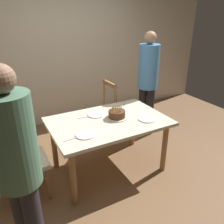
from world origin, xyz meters
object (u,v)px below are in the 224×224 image
person_guest (148,79)px  chair_spindle_back (101,113)px  plate_far_side (96,115)px  chair_upholstered (16,158)px  birthday_cake (117,114)px  plate_near_celebrant (85,135)px  person_celebrant (18,165)px  plate_near_guest (147,119)px  dining_table (109,127)px

person_guest → chair_spindle_back: bearing=165.4°
plate_far_side → chair_upholstered: chair_upholstered is taller
birthday_cake → chair_spindle_back: (0.15, 0.79, -0.32)m
chair_spindle_back → person_guest: person_guest is taller
plate_far_side → plate_near_celebrant: bearing=-127.2°
plate_far_side → birthday_cake: bearing=-46.4°
birthday_cake → person_celebrant: person_celebrant is taller
plate_near_guest → plate_far_side: bearing=139.8°
plate_near_celebrant → person_guest: bearing=29.6°
dining_table → person_guest: (1.03, 0.60, 0.34)m
birthday_cake → chair_spindle_back: bearing=79.1°
chair_spindle_back → person_celebrant: 2.18m
plate_near_guest → person_guest: (0.60, 0.81, 0.24)m
chair_upholstered → person_celebrant: (-0.03, -0.79, 0.43)m
plate_near_guest → chair_upholstered: chair_upholstered is taller
plate_near_celebrant → plate_far_side: same height
dining_table → chair_upholstered: size_ratio=1.52×
plate_far_side → chair_spindle_back: chair_spindle_back is taller
chair_spindle_back → chair_upholstered: bearing=-150.3°
plate_near_celebrant → chair_upholstered: size_ratio=0.23×
chair_spindle_back → person_guest: bearing=-14.6°
chair_spindle_back → chair_upholstered: size_ratio=1.00×
plate_near_celebrant → chair_upholstered: (-0.71, 0.22, -0.20)m
plate_near_guest → chair_spindle_back: size_ratio=0.23×
plate_near_celebrant → person_celebrant: (-0.74, -0.57, 0.23)m
plate_near_guest → chair_spindle_back: chair_spindle_back is taller
dining_table → person_guest: 1.24m
plate_near_celebrant → chair_spindle_back: 1.24m
plate_near_guest → chair_spindle_back: bearing=98.9°
plate_near_guest → person_celebrant: size_ratio=0.13×
plate_far_side → person_celebrant: bearing=-137.0°
person_celebrant → birthday_cake: bearing=32.0°
dining_table → plate_far_side: (-0.07, 0.21, 0.10)m
plate_far_side → person_guest: person_guest is taller
birthday_cake → plate_near_guest: bearing=-35.6°
plate_far_side → plate_near_guest: bearing=-40.2°
plate_far_side → chair_spindle_back: (0.35, 0.58, -0.28)m
person_celebrant → chair_upholstered: bearing=88.1°
birthday_cake → plate_near_celebrant: bearing=-156.9°
chair_upholstered → chair_spindle_back: bearing=29.7°
plate_near_celebrant → person_guest: 1.66m
chair_spindle_back → dining_table: bearing=-109.1°
plate_far_side → plate_near_guest: same height
plate_far_side → plate_near_guest: (0.50, -0.43, 0.00)m
chair_spindle_back → birthday_cake: bearing=-100.9°
birthday_cake → person_guest: (0.91, 0.59, 0.20)m
chair_spindle_back → person_celebrant: bearing=-131.9°
dining_table → person_celebrant: size_ratio=0.85×
plate_far_side → person_guest: bearing=19.2°
birthday_cake → plate_near_celebrant: birthday_cake is taller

